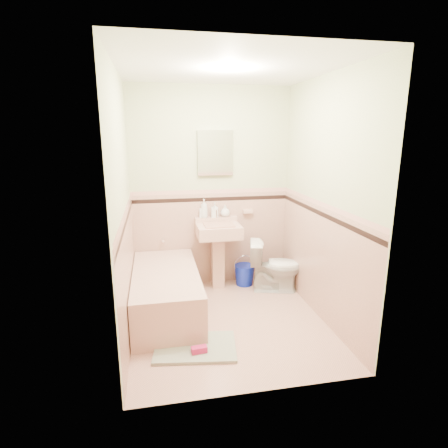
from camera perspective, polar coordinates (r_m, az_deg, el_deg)
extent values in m
plane|color=tan|center=(3.96, 0.72, -15.08)|extent=(2.20, 2.20, 0.00)
plane|color=white|center=(3.51, 0.85, 23.46)|extent=(2.20, 2.20, 0.00)
plane|color=beige|center=(4.59, -2.04, 5.55)|extent=(2.50, 0.00, 2.50)
plane|color=beige|center=(2.49, 5.95, -1.78)|extent=(2.50, 0.00, 2.50)
plane|color=beige|center=(3.46, -15.65, 2.27)|extent=(0.00, 2.50, 2.50)
plane|color=beige|center=(3.85, 15.53, 3.42)|extent=(0.00, 2.50, 2.50)
plane|color=#D2A18C|center=(4.72, -1.94, -2.30)|extent=(2.00, 0.00, 2.00)
plane|color=#D2A18C|center=(2.74, 5.53, -14.89)|extent=(2.00, 0.00, 2.00)
plane|color=#D2A18C|center=(3.65, -14.79, -7.77)|extent=(0.00, 2.20, 2.20)
plane|color=#D2A18C|center=(4.01, 14.77, -5.75)|extent=(0.00, 2.20, 2.20)
plane|color=black|center=(4.59, -1.99, 3.91)|extent=(2.00, 0.00, 2.00)
plane|color=black|center=(2.54, 5.76, -4.49)|extent=(2.00, 0.00, 2.00)
plane|color=black|center=(3.49, -15.22, 0.20)|extent=(0.00, 2.20, 2.20)
plane|color=black|center=(3.87, 15.17, 1.52)|extent=(0.00, 2.20, 2.20)
plane|color=tan|center=(4.58, -2.00, 5.14)|extent=(2.00, 0.00, 2.00)
plane|color=tan|center=(2.51, 5.82, -2.33)|extent=(2.00, 0.00, 2.00)
plane|color=tan|center=(3.47, -15.32, 1.80)|extent=(0.00, 2.20, 2.20)
plane|color=tan|center=(3.85, 15.26, 2.97)|extent=(0.00, 2.20, 2.20)
cube|color=tan|center=(4.09, -9.08, -10.75)|extent=(0.70, 1.50, 0.45)
cylinder|color=silver|center=(4.62, -9.61, -2.46)|extent=(0.04, 0.12, 0.04)
cylinder|color=silver|center=(4.56, -1.18, 1.65)|extent=(0.02, 0.02, 0.10)
cube|color=white|center=(4.53, -1.39, 11.16)|extent=(0.44, 0.04, 0.55)
cube|color=tan|center=(4.70, 3.74, 2.01)|extent=(0.12, 0.07, 0.04)
imported|color=#B2B2B2|center=(4.56, -3.17, 2.47)|extent=(0.10, 0.10, 0.24)
imported|color=#B2B2B2|center=(4.58, -1.47, 2.24)|extent=(0.10, 0.10, 0.19)
imported|color=#B2B2B2|center=(4.61, 0.18, 2.08)|extent=(0.14, 0.14, 0.15)
cylinder|color=white|center=(4.57, -3.68, 1.73)|extent=(0.04, 0.04, 0.12)
imported|color=white|center=(4.59, 8.06, -6.57)|extent=(0.70, 0.50, 0.64)
cube|color=gray|center=(3.53, -4.54, -18.79)|extent=(0.80, 0.59, 0.03)
cube|color=#BF1E59|center=(3.42, -3.93, -19.14)|extent=(0.14, 0.08, 0.06)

